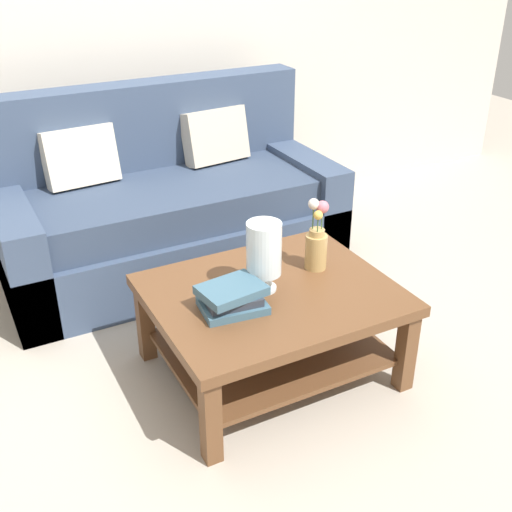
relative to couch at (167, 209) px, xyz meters
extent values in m
plane|color=#ADA393|center=(0.06, -0.95, -0.36)|extent=(10.00, 10.00, 0.00)
cube|color=beige|center=(0.06, 0.70, 0.99)|extent=(6.40, 0.12, 2.70)
cube|color=#384760|center=(0.00, -0.07, -0.18)|extent=(1.96, 0.90, 0.36)
cube|color=#324057|center=(0.00, -0.10, 0.10)|extent=(1.72, 0.74, 0.20)
cube|color=#384760|center=(0.00, 0.28, 0.35)|extent=(1.96, 0.20, 0.70)
cube|color=#384760|center=(-0.88, -0.07, -0.06)|extent=(0.20, 0.90, 0.60)
cube|color=#384760|center=(0.88, -0.07, -0.06)|extent=(0.20, 0.90, 0.60)
cube|color=beige|center=(-0.44, 0.14, 0.36)|extent=(0.41, 0.22, 0.34)
cube|color=beige|center=(0.39, 0.14, 0.36)|extent=(0.42, 0.23, 0.34)
cube|color=brown|center=(0.03, -1.23, 0.06)|extent=(1.06, 0.87, 0.05)
cube|color=brown|center=(-0.44, -1.61, -0.17)|extent=(0.07, 0.07, 0.39)
cube|color=brown|center=(0.51, -1.61, -0.17)|extent=(0.07, 0.07, 0.39)
cube|color=brown|center=(-0.44, -0.85, -0.17)|extent=(0.07, 0.07, 0.39)
cube|color=brown|center=(0.51, -0.85, -0.17)|extent=(0.07, 0.07, 0.39)
cube|color=brown|center=(0.03, -1.23, -0.22)|extent=(0.94, 0.75, 0.02)
cube|color=#51704C|center=(0.01, -1.20, -0.19)|extent=(0.31, 0.24, 0.03)
cube|color=beige|center=(0.01, -1.18, -0.16)|extent=(0.31, 0.24, 0.04)
cube|color=slate|center=(0.01, -1.20, -0.12)|extent=(0.31, 0.25, 0.03)
cube|color=#3D6075|center=(-0.19, -1.29, 0.10)|extent=(0.29, 0.23, 0.03)
cube|color=#2D333D|center=(-0.19, -1.28, 0.13)|extent=(0.24, 0.21, 0.03)
cube|color=#3D6075|center=(-0.19, -1.28, 0.17)|extent=(0.28, 0.23, 0.04)
cylinder|color=silver|center=(0.00, -1.20, 0.09)|extent=(0.11, 0.11, 0.02)
cylinder|color=silver|center=(0.00, -1.20, 0.13)|extent=(0.04, 0.04, 0.07)
cylinder|color=silver|center=(0.00, -1.20, 0.28)|extent=(0.15, 0.15, 0.24)
sphere|color=#3D6075|center=(-0.02, -1.20, 0.22)|extent=(0.05, 0.05, 0.05)
sphere|color=slate|center=(0.03, -1.19, 0.22)|extent=(0.06, 0.06, 0.06)
cylinder|color=tan|center=(0.31, -1.14, 0.16)|extent=(0.10, 0.10, 0.17)
cylinder|color=tan|center=(0.31, -1.14, 0.26)|extent=(0.07, 0.07, 0.03)
cylinder|color=#426638|center=(0.33, -1.14, 0.32)|extent=(0.01, 0.01, 0.09)
sphere|color=#C66B7A|center=(0.33, -1.14, 0.39)|extent=(0.06, 0.06, 0.06)
cylinder|color=#426638|center=(0.30, -1.13, 0.33)|extent=(0.01, 0.01, 0.11)
sphere|color=silver|center=(0.30, -1.13, 0.40)|extent=(0.05, 0.05, 0.05)
cylinder|color=#426638|center=(0.30, -1.16, 0.31)|extent=(0.01, 0.01, 0.07)
sphere|color=gold|center=(0.30, -1.16, 0.36)|extent=(0.04, 0.04, 0.04)
camera|label=1|loc=(-1.15, -3.32, 1.52)|focal=44.57mm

